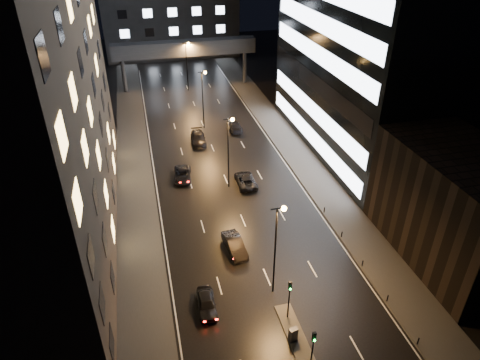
# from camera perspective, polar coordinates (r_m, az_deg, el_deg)

# --- Properties ---
(ground) EXTENTS (160.00, 160.00, 0.00)m
(ground) POSITION_cam_1_polar(r_m,az_deg,el_deg) (69.17, -3.67, 4.29)
(ground) COLOR black
(ground) RESTS_ON ground
(sidewalk_left) EXTENTS (5.00, 110.00, 0.15)m
(sidewalk_left) POSITION_cam_1_polar(r_m,az_deg,el_deg) (63.98, -13.89, 1.03)
(sidewalk_left) COLOR #383533
(sidewalk_left) RESTS_ON ground
(sidewalk_right) EXTENTS (5.00, 110.00, 0.15)m
(sidewalk_right) POSITION_cam_1_polar(r_m,az_deg,el_deg) (67.93, 7.56, 3.60)
(sidewalk_right) COLOR #383533
(sidewalk_right) RESTS_ON ground
(building_left) EXTENTS (15.00, 48.00, 40.00)m
(building_left) POSITION_cam_1_polar(r_m,az_deg,el_deg) (47.71, -28.94, 13.75)
(building_left) COLOR #2D2319
(building_left) RESTS_ON ground
(building_right_low) EXTENTS (10.00, 18.00, 12.00)m
(building_right_low) POSITION_cam_1_polar(r_m,az_deg,el_deg) (49.57, 26.95, -3.35)
(building_right_low) COLOR black
(building_right_low) RESTS_ON ground
(building_far) EXTENTS (34.00, 14.00, 25.00)m
(building_far) POSITION_cam_1_polar(r_m,az_deg,el_deg) (120.67, -9.42, 21.99)
(building_far) COLOR #333335
(building_far) RESTS_ON ground
(skybridge) EXTENTS (30.00, 3.00, 10.00)m
(skybridge) POSITION_cam_1_polar(r_m,az_deg,el_deg) (94.19, -7.40, 16.96)
(skybridge) COLOR #333335
(skybridge) RESTS_ON ground
(median_island) EXTENTS (1.60, 8.00, 0.15)m
(median_island) POSITION_cam_1_polar(r_m,az_deg,el_deg) (40.20, 7.59, -20.31)
(median_island) COLOR #383533
(median_island) RESTS_ON ground
(traffic_signal_near) EXTENTS (0.28, 0.34, 4.40)m
(traffic_signal_near) POSITION_cam_1_polar(r_m,az_deg,el_deg) (39.44, 6.60, -14.86)
(traffic_signal_near) COLOR black
(traffic_signal_near) RESTS_ON median_island
(traffic_signal_far) EXTENTS (0.28, 0.34, 4.40)m
(traffic_signal_far) POSITION_cam_1_polar(r_m,az_deg,el_deg) (36.17, 9.71, -20.89)
(traffic_signal_far) COLOR black
(traffic_signal_far) RESTS_ON median_island
(bollard_row) EXTENTS (0.12, 25.12, 0.90)m
(bollard_row) POSITION_cam_1_polar(r_m,az_deg,el_deg) (46.13, 17.47, -12.67)
(bollard_row) COLOR black
(bollard_row) RESTS_ON ground
(streetlight_near) EXTENTS (1.45, 0.50, 10.15)m
(streetlight_near) POSITION_cam_1_polar(r_m,az_deg,el_deg) (39.50, 5.00, -7.93)
(streetlight_near) COLOR black
(streetlight_near) RESTS_ON ground
(streetlight_mid_a) EXTENTS (1.45, 0.50, 10.15)m
(streetlight_mid_a) POSITION_cam_1_polar(r_m,az_deg,el_deg) (55.75, -1.43, 4.80)
(streetlight_mid_a) COLOR black
(streetlight_mid_a) RESTS_ON ground
(streetlight_mid_b) EXTENTS (1.45, 0.50, 10.15)m
(streetlight_mid_b) POSITION_cam_1_polar(r_m,az_deg,el_deg) (73.87, -4.90, 11.55)
(streetlight_mid_b) COLOR black
(streetlight_mid_b) RESTS_ON ground
(streetlight_far) EXTENTS (1.45, 0.50, 10.15)m
(streetlight_far) POSITION_cam_1_polar(r_m,az_deg,el_deg) (92.77, -7.05, 15.58)
(streetlight_far) COLOR black
(streetlight_far) RESTS_ON ground
(car_away_a) EXTENTS (1.89, 4.28, 1.43)m
(car_away_a) POSITION_cam_1_polar(r_m,az_deg,el_deg) (41.81, -4.49, -16.06)
(car_away_a) COLOR black
(car_away_a) RESTS_ON ground
(car_away_b) EXTENTS (2.16, 5.00, 1.60)m
(car_away_b) POSITION_cam_1_polar(r_m,az_deg,el_deg) (47.63, -0.72, -8.66)
(car_away_b) COLOR black
(car_away_b) RESTS_ON ground
(car_away_c) EXTENTS (2.99, 5.31, 1.40)m
(car_away_c) POSITION_cam_1_polar(r_m,az_deg,el_deg) (60.79, -7.69, 0.70)
(car_away_c) COLOR black
(car_away_c) RESTS_ON ground
(car_away_d) EXTENTS (2.58, 5.72, 1.63)m
(car_away_d) POSITION_cam_1_polar(r_m,az_deg,el_deg) (70.65, -5.59, 5.54)
(car_away_d) COLOR black
(car_away_d) RESTS_ON ground
(car_toward_a) EXTENTS (2.55, 5.33, 1.46)m
(car_toward_a) POSITION_cam_1_polar(r_m,az_deg,el_deg) (58.96, 0.75, -0.01)
(car_toward_a) COLOR black
(car_toward_a) RESTS_ON ground
(car_toward_b) EXTENTS (2.24, 5.15, 1.47)m
(car_toward_b) POSITION_cam_1_polar(r_m,az_deg,el_deg) (74.80, -0.73, 7.16)
(car_toward_b) COLOR black
(car_toward_b) RESTS_ON ground
(utility_cabinet) EXTENTS (0.83, 0.61, 1.37)m
(utility_cabinet) POSITION_cam_1_polar(r_m,az_deg,el_deg) (39.51, 7.09, -19.75)
(utility_cabinet) COLOR #49494B
(utility_cabinet) RESTS_ON median_island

